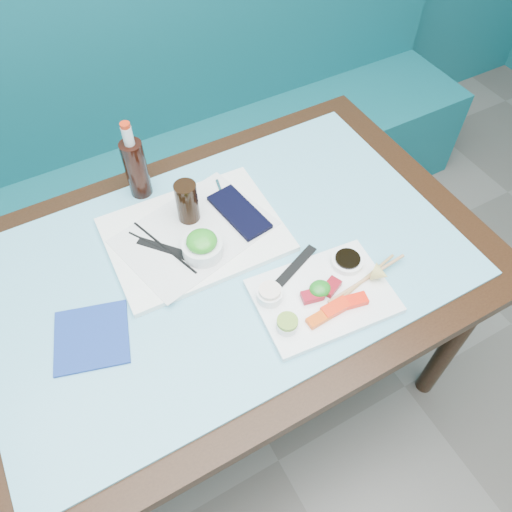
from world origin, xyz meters
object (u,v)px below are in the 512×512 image
serving_tray (195,234)px  dining_table (225,281)px  cola_glass (187,202)px  blue_napkin (92,337)px  booth_bench (136,173)px  sashimi_plate (323,296)px  seaweed_bowl (203,248)px  cola_bottle_body (136,169)px

serving_tray → dining_table: bearing=-73.8°
dining_table → serving_tray: size_ratio=3.07×
dining_table → cola_glass: 0.24m
serving_tray → blue_napkin: size_ratio=2.69×
booth_bench → sashimi_plate: 1.14m
sashimi_plate → serving_tray: size_ratio=0.72×
seaweed_bowl → cola_glass: (0.02, 0.13, 0.04)m
cola_glass → cola_bottle_body: (-0.07, 0.17, 0.01)m
sashimi_plate → serving_tray: bearing=125.7°
booth_bench → seaweed_bowl: (-0.04, -0.80, 0.42)m
booth_bench → seaweed_bowl: 0.91m
seaweed_bowl → cola_glass: bearing=81.3°
cola_bottle_body → seaweed_bowl: bearing=-79.7°
cola_glass → cola_bottle_body: cola_bottle_body is taller
booth_bench → cola_glass: 0.82m
dining_table → seaweed_bowl: 0.14m
booth_bench → blue_napkin: (-0.37, -0.89, 0.39)m
sashimi_plate → cola_glass: cola_glass is taller
sashimi_plate → serving_tray: same height
sashimi_plate → blue_napkin: bearing=167.9°
cola_bottle_body → blue_napkin: bearing=-125.1°
sashimi_plate → cola_bottle_body: bearing=120.2°
serving_tray → cola_glass: cola_glass is taller
booth_bench → cola_bottle_body: (-0.09, -0.50, 0.47)m
sashimi_plate → blue_napkin: 0.56m
dining_table → serving_tray: 0.15m
booth_bench → dining_table: 0.89m
serving_tray → seaweed_bowl: 0.08m
dining_table → cola_bottle_body: cola_bottle_body is taller
serving_tray → booth_bench: bearing=89.8°
cola_glass → dining_table: bearing=-83.8°
blue_napkin → serving_tray: bearing=25.5°
sashimi_plate → blue_napkin: size_ratio=1.93×
booth_bench → serving_tray: size_ratio=6.58×
cola_glass → blue_napkin: cola_glass is taller
serving_tray → seaweed_bowl: bearing=-95.6°
serving_tray → seaweed_bowl: seaweed_bowl is taller
serving_tray → cola_bottle_body: 0.25m
cola_bottle_body → blue_napkin: size_ratio=1.05×
booth_bench → cola_bottle_body: bearing=-100.5°
dining_table → cola_bottle_body: size_ratio=7.86×
seaweed_bowl → cola_bottle_body: cola_bottle_body is taller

